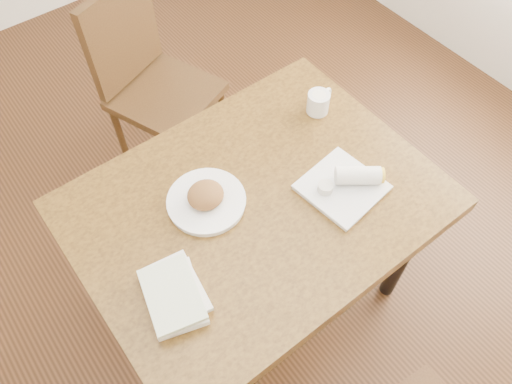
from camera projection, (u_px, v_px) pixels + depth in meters
ground at (256, 294)px, 2.24m from camera, size 4.00×5.00×0.01m
table at (256, 214)px, 1.69m from camera, size 1.16×0.88×0.75m
chair_far at (149, 76)px, 2.25m from camera, size 0.54×0.54×0.95m
plate_scone at (206, 199)px, 1.59m from camera, size 0.26×0.26×0.08m
coffee_mug at (319, 102)px, 1.82m from camera, size 0.12×0.08×0.08m
plate_burrito at (347, 183)px, 1.63m from camera, size 0.26×0.26×0.08m
book_stack at (174, 294)px, 1.41m from camera, size 0.20×0.25×0.06m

